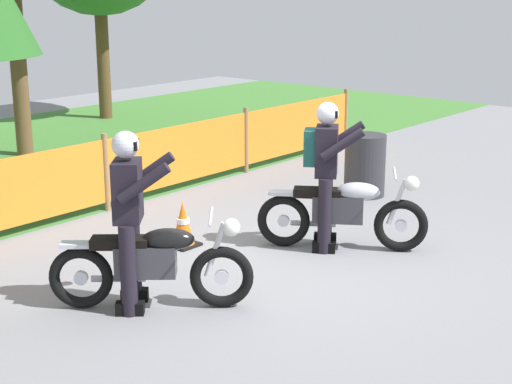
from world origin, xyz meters
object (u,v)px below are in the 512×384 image
rider_lead (326,167)px  traffic_cone (183,224)px  motorcycle_lead (343,211)px  motorcycle_trailing (152,263)px  rider_trailing (130,214)px  spare_drum (365,165)px

rider_lead → traffic_cone: (-1.00, 1.28, -0.69)m
rider_lead → motorcycle_lead: bearing=0.5°
motorcycle_lead → traffic_cone: (-1.12, 1.46, -0.19)m
motorcycle_lead → traffic_cone: motorcycle_lead is taller
motorcycle_trailing → rider_trailing: (-0.12, 0.14, 0.48)m
spare_drum → motorcycle_lead: bearing=-153.4°
traffic_cone → spare_drum: 3.26m
motorcycle_lead → rider_trailing: rider_trailing is taller
spare_drum → rider_trailing: bearing=-173.9°
rider_trailing → spare_drum: bearing=54.7°
rider_trailing → rider_lead: bearing=40.3°
motorcycle_lead → motorcycle_trailing: bearing=-131.9°
motorcycle_trailing → rider_trailing: size_ratio=0.89×
traffic_cone → motorcycle_lead: bearing=-52.5°
motorcycle_trailing → motorcycle_lead: bearing=39.3°
motorcycle_trailing → rider_lead: size_ratio=0.89×
rider_trailing → traffic_cone: size_ratio=3.19×
traffic_cone → rider_lead: bearing=-51.9°
motorcycle_trailing → spare_drum: motorcycle_trailing is taller
motorcycle_lead → rider_lead: 0.55m
motorcycle_trailing → rider_trailing: 0.51m
rider_trailing → motorcycle_lead: bearing=36.9°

